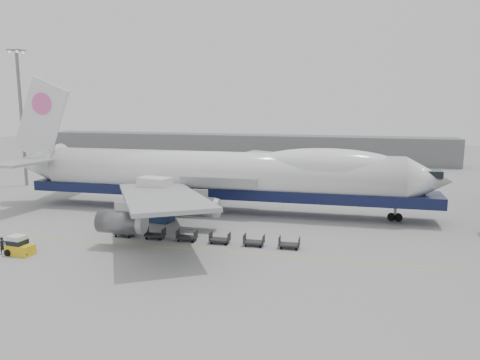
% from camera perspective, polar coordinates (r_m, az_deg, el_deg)
% --- Properties ---
extents(ground, '(260.00, 260.00, 0.00)m').
position_cam_1_polar(ground, '(58.59, -5.89, -6.48)').
color(ground, gray).
rests_on(ground, ground).
extents(apron_line, '(60.00, 0.15, 0.01)m').
position_cam_1_polar(apron_line, '(53.21, -8.03, -8.22)').
color(apron_line, gold).
rests_on(apron_line, ground).
extents(hangar, '(110.00, 8.00, 7.00)m').
position_cam_1_polar(hangar, '(127.01, 0.19, 3.99)').
color(hangar, slate).
rests_on(hangar, ground).
extents(floodlight_mast, '(2.40, 2.40, 25.43)m').
position_cam_1_polar(floodlight_mast, '(98.11, -25.14, 7.66)').
color(floodlight_mast, slate).
rests_on(floodlight_mast, ground).
extents(airliner, '(67.00, 55.30, 19.98)m').
position_cam_1_polar(airliner, '(68.36, -2.16, 0.75)').
color(airliner, white).
rests_on(airliner, ground).
extents(catering_truck, '(5.02, 3.87, 6.03)m').
position_cam_1_polar(catering_truck, '(64.25, -10.30, -1.98)').
color(catering_truck, navy).
rests_on(catering_truck, ground).
extents(baggage_tug, '(2.97, 1.78, 2.08)m').
position_cam_1_polar(baggage_tug, '(55.58, -25.34, -7.31)').
color(baggage_tug, yellow).
rests_on(baggage_tug, ground).
extents(ground_worker, '(0.61, 0.77, 1.86)m').
position_cam_1_polar(ground_worker, '(56.60, -26.97, -7.13)').
color(ground_worker, black).
rests_on(ground_worker, ground).
extents(traffic_cone, '(0.38, 0.38, 0.56)m').
position_cam_1_polar(traffic_cone, '(59.31, -25.38, -6.93)').
color(traffic_cone, '#E13C0B').
rests_on(traffic_cone, ground).
extents(dolly_0, '(2.30, 1.35, 1.30)m').
position_cam_1_polar(dolly_0, '(58.55, -13.94, -6.20)').
color(dolly_0, '#2D2D30').
rests_on(dolly_0, ground).
extents(dolly_1, '(2.30, 1.35, 1.30)m').
position_cam_1_polar(dolly_1, '(56.86, -10.32, -6.54)').
color(dolly_1, '#2D2D30').
rests_on(dolly_1, ground).
extents(dolly_2, '(2.30, 1.35, 1.30)m').
position_cam_1_polar(dolly_2, '(55.42, -6.49, -6.88)').
color(dolly_2, '#2D2D30').
rests_on(dolly_2, ground).
extents(dolly_3, '(2.30, 1.35, 1.30)m').
position_cam_1_polar(dolly_3, '(54.24, -2.47, -7.19)').
color(dolly_3, '#2D2D30').
rests_on(dolly_3, ground).
extents(dolly_4, '(2.30, 1.35, 1.30)m').
position_cam_1_polar(dolly_4, '(53.33, 1.72, -7.49)').
color(dolly_4, '#2D2D30').
rests_on(dolly_4, ground).
extents(dolly_5, '(2.30, 1.35, 1.30)m').
position_cam_1_polar(dolly_5, '(52.71, 6.03, -7.75)').
color(dolly_5, '#2D2D30').
rests_on(dolly_5, ground).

